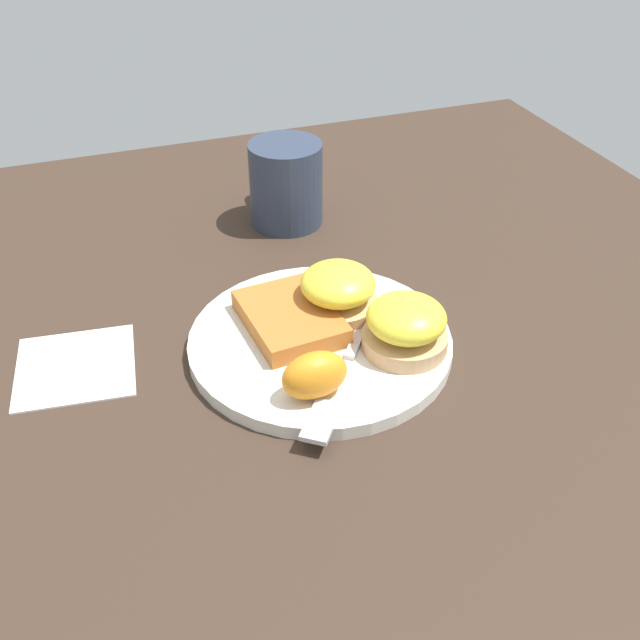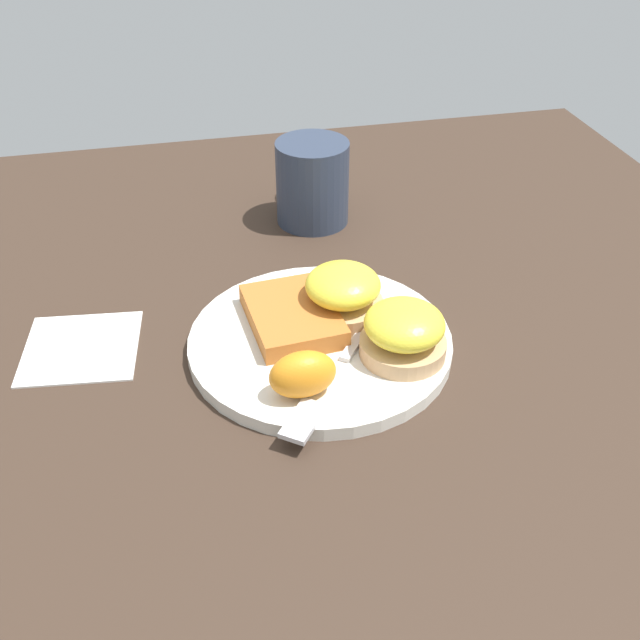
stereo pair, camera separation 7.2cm
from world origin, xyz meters
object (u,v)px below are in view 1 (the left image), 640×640
at_px(cup, 286,183).
at_px(hashbrown_patty, 290,318).
at_px(orange_wedge, 315,375).
at_px(fork, 346,365).
at_px(sandwich_benedict_right, 338,292).
at_px(sandwich_benedict_left, 406,326).

bearing_deg(cup, hashbrown_patty, 163.15).
relative_size(orange_wedge, fork, 0.30).
bearing_deg(sandwich_benedict_right, hashbrown_patty, 96.44).
xyz_separation_m(sandwich_benedict_left, fork, (-0.01, 0.06, -0.02)).
xyz_separation_m(sandwich_benedict_right, orange_wedge, (-0.11, 0.06, -0.00)).
bearing_deg(hashbrown_patty, fork, -159.53).
relative_size(sandwich_benedict_right, fork, 0.40).
bearing_deg(orange_wedge, sandwich_benedict_right, -30.06).
xyz_separation_m(orange_wedge, fork, (0.03, -0.04, -0.02)).
distance_m(sandwich_benedict_left, orange_wedge, 0.11).
distance_m(orange_wedge, fork, 0.05).
height_order(hashbrown_patty, fork, hashbrown_patty).
height_order(sandwich_benedict_left, orange_wedge, sandwich_benedict_left).
height_order(sandwich_benedict_left, sandwich_benedict_right, same).
distance_m(sandwich_benedict_left, hashbrown_patty, 0.12).
xyz_separation_m(sandwich_benedict_right, cup, (0.23, -0.02, 0.01)).
bearing_deg(fork, sandwich_benedict_right, -15.74).
distance_m(sandwich_benedict_right, cup, 0.23).
bearing_deg(cup, sandwich_benedict_right, 175.41).
height_order(hashbrown_patty, cup, cup).
relative_size(sandwich_benedict_right, hashbrown_patty, 0.73).
bearing_deg(fork, sandwich_benedict_left, -83.00).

